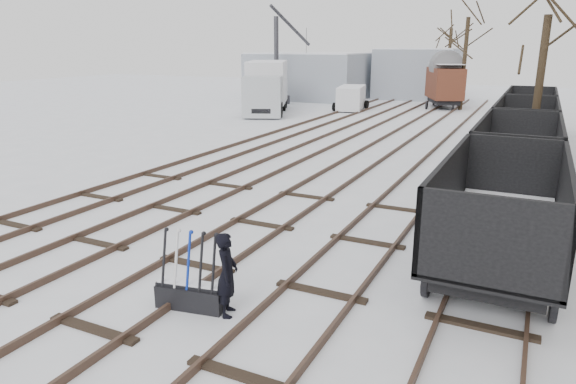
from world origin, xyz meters
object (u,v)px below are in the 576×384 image
object	(u,v)px
ground_frame	(191,294)
crane	(277,78)
lorry	(266,86)
freight_wagon_a	(500,229)
panel_van	(351,98)
box_van_wagon	(445,82)
worker	(227,274)

from	to	relation	value
ground_frame	crane	xyz separation A→B (m)	(-14.55, 31.94, 1.80)
lorry	crane	bearing A→B (deg)	86.21
freight_wagon_a	lorry	size ratio (longest dim) A/B	0.72
lorry	panel_van	bearing A→B (deg)	17.03
freight_wagon_a	crane	world-z (taller)	crane
box_van_wagon	panel_van	distance (m)	7.59
freight_wagon_a	lorry	bearing A→B (deg)	128.72
worker	freight_wagon_a	distance (m)	5.98
lorry	crane	xyz separation A→B (m)	(-2.02, 5.77, 0.20)
box_van_wagon	panel_van	xyz separation A→B (m)	(-6.06, -4.44, -1.05)
ground_frame	panel_van	distance (m)	31.33
worker	box_van_wagon	distance (m)	34.84
worker	freight_wagon_a	size ratio (longest dim) A/B	0.26
freight_wagon_a	worker	bearing A→B (deg)	-134.83
panel_van	crane	bearing A→B (deg)	155.98
worker	box_van_wagon	bearing A→B (deg)	-19.25
box_van_wagon	lorry	xyz separation A→B (m)	(-11.10, -8.68, -0.10)
crane	box_van_wagon	bearing A→B (deg)	34.57
crane	freight_wagon_a	bearing A→B (deg)	-32.69
worker	freight_wagon_a	bearing A→B (deg)	-67.69
ground_frame	worker	xyz separation A→B (m)	(0.75, 0.10, 0.50)
freight_wagon_a	box_van_wagon	world-z (taller)	box_van_wagon
box_van_wagon	crane	bearing A→B (deg)	170.62
ground_frame	box_van_wagon	distance (m)	34.92
box_van_wagon	crane	size ratio (longest dim) A/B	0.63
ground_frame	worker	bearing A→B (deg)	-2.12
ground_frame	box_van_wagon	world-z (taller)	box_van_wagon
box_van_wagon	crane	xyz separation A→B (m)	(-13.12, -2.91, 0.10)
worker	panel_van	xyz separation A→B (m)	(-8.25, 30.31, 0.14)
ground_frame	lorry	distance (m)	29.06
worker	crane	xyz separation A→B (m)	(-15.30, 31.84, 1.29)
ground_frame	lorry	xyz separation A→B (m)	(-12.54, 26.17, 1.59)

